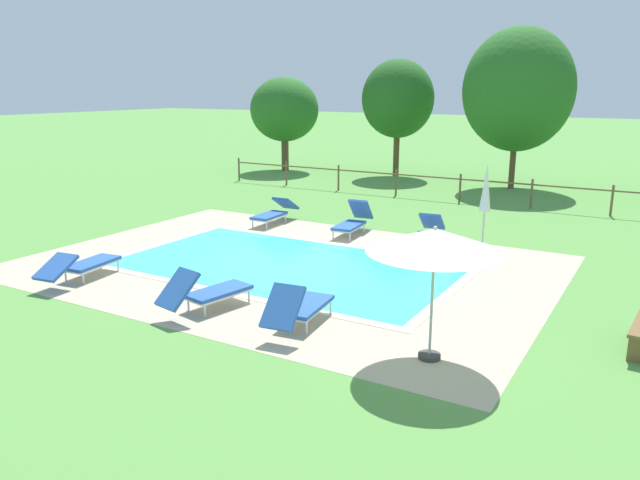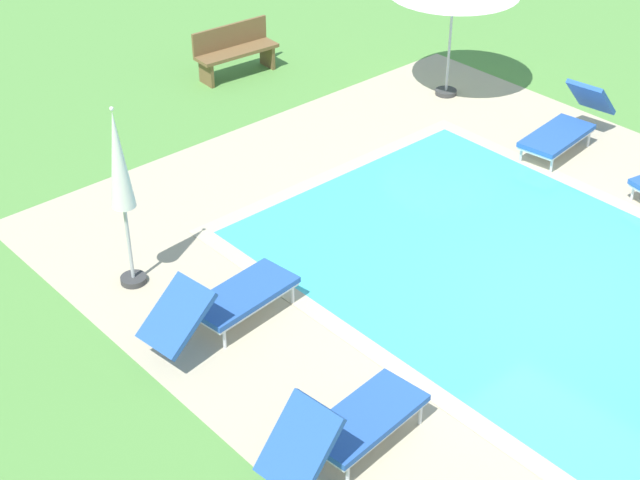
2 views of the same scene
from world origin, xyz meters
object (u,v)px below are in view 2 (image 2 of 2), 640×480
sun_lounger_north_mid (567,125)px  sun_lounger_north_near_steps (347,426)px  wooden_bench_lawn_side (235,49)px  patio_umbrella_closed_row_west (120,170)px  sun_lounger_north_far (225,301)px

sun_lounger_north_mid → sun_lounger_north_near_steps: bearing=109.9°
sun_lounger_north_near_steps → wooden_bench_lawn_side: (7.99, -4.77, 0.08)m
wooden_bench_lawn_side → patio_umbrella_closed_row_west: bearing=131.1°
patio_umbrella_closed_row_west → wooden_bench_lawn_side: size_ratio=1.55×
sun_lounger_north_near_steps → sun_lounger_north_mid: bearing=-70.1°
sun_lounger_north_far → wooden_bench_lawn_side: 7.15m
sun_lounger_north_mid → patio_umbrella_closed_row_west: bearing=78.7°
sun_lounger_north_far → patio_umbrella_closed_row_west: patio_umbrella_closed_row_west is taller
patio_umbrella_closed_row_west → wooden_bench_lawn_side: patio_umbrella_closed_row_west is taller
sun_lounger_north_near_steps → sun_lounger_north_mid: sun_lounger_north_near_steps is taller
patio_umbrella_closed_row_west → wooden_bench_lawn_side: 6.41m
patio_umbrella_closed_row_west → sun_lounger_north_mid: bearing=-101.3°
sun_lounger_north_near_steps → sun_lounger_north_far: size_ratio=0.95×
sun_lounger_north_near_steps → sun_lounger_north_mid: 7.26m
patio_umbrella_closed_row_west → wooden_bench_lawn_side: bearing=-48.9°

